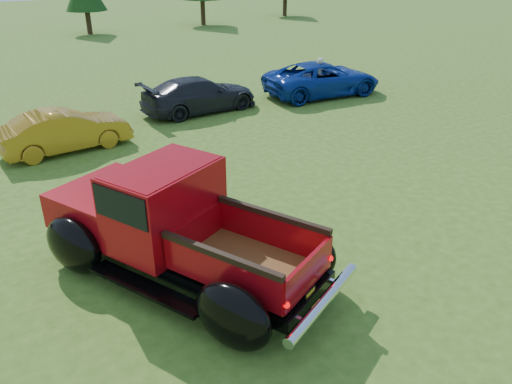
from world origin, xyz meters
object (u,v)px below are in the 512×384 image
Objects in this scene: show_car_yellow at (65,131)px; show_car_blue at (322,79)px; spectator at (318,77)px; pickup_truck at (166,222)px; show_car_grey at (199,94)px.

show_car_yellow is 10.51m from show_car_blue.
show_car_blue is at bearing 151.86° from spectator.
show_car_blue is 0.33m from spectator.
show_car_blue is (10.51, 0.39, 0.06)m from show_car_yellow.
spectator is (10.41, 7.70, -0.20)m from pickup_truck.
show_car_blue reaches higher than show_car_yellow.
show_car_blue is (5.27, -0.87, 0.04)m from show_car_grey.
pickup_truck is 13.23m from show_car_blue.
spectator is at bearing -100.36° from show_car_grey.
pickup_truck is at bearing 148.03° from show_car_grey.
spectator is at bearing 14.52° from pickup_truck.
show_car_grey reaches higher than show_car_yellow.
show_car_yellow is at bearing 100.69° from show_car_blue.
spectator is at bearing -89.85° from show_car_yellow.
show_car_grey is at bearing -78.18° from show_car_yellow.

